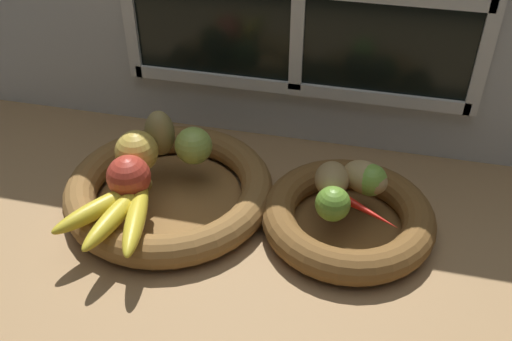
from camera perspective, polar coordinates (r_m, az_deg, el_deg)
ground_plane at (r=95.22cm, az=0.59°, el=-6.80°), size 140.00×90.00×3.00cm
back_wall at (r=104.55cm, az=4.50°, el=16.47°), size 140.00×4.60×55.00cm
fruit_bowl_left at (r=99.48cm, az=-8.64°, el=-1.94°), size 35.91×35.91×5.45cm
fruit_bowl_right at (r=94.12cm, az=9.17°, el=-4.66°), size 28.23×28.23×5.45cm
apple_green_back at (r=98.87cm, az=-6.28°, el=2.49°), size 6.55×6.55×6.55cm
apple_red_front at (r=92.95cm, az=-12.63°, el=-0.62°), size 7.11×7.11×7.11cm
apple_golden_left at (r=98.21cm, az=-11.87°, el=1.86°), size 7.35×7.35×7.35cm
pear_brown at (r=101.07cm, az=-9.62°, el=3.71°), size 5.83×6.02×8.62cm
banana_bunch_front at (r=89.74cm, az=-13.63°, el=-4.09°), size 15.43×17.91×2.98cm
potato_back at (r=93.82cm, az=10.87°, el=-0.70°), size 9.49×8.52×5.17cm
potato_oblong at (r=92.84cm, az=7.62°, el=-0.85°), size 6.23×7.68×4.94cm
lime_near at (r=87.81cm, az=7.73°, el=-3.21°), size 5.48×5.48×5.48cm
lime_far at (r=93.40cm, az=11.42°, el=-0.92°), size 5.30×5.30×5.30cm
chili_pepper at (r=90.23cm, az=10.48°, el=-3.68°), size 12.68×8.63×2.07cm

